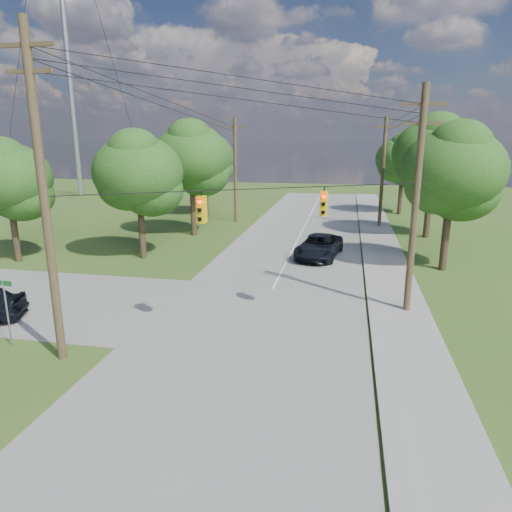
% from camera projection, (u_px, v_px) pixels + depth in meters
% --- Properties ---
extents(ground, '(140.00, 140.00, 0.00)m').
position_uv_depth(ground, '(172.00, 375.00, 16.25)').
color(ground, '#35521B').
rests_on(ground, ground).
extents(main_road, '(10.00, 100.00, 0.03)m').
position_uv_depth(main_road, '(255.00, 324.00, 20.61)').
color(main_road, gray).
rests_on(main_road, ground).
extents(sidewalk_east, '(2.60, 100.00, 0.12)m').
position_uv_depth(sidewalk_east, '(409.00, 335.00, 19.33)').
color(sidewalk_east, gray).
rests_on(sidewalk_east, ground).
extents(pole_sw, '(2.00, 0.32, 12.00)m').
position_uv_depth(pole_sw, '(44.00, 196.00, 15.93)').
color(pole_sw, brown).
rests_on(pole_sw, ground).
extents(pole_ne, '(2.00, 0.32, 10.50)m').
position_uv_depth(pole_ne, '(416.00, 199.00, 20.77)').
color(pole_ne, brown).
rests_on(pole_ne, ground).
extents(pole_north_e, '(2.00, 0.32, 10.00)m').
position_uv_depth(pole_north_e, '(383.00, 172.00, 41.72)').
color(pole_north_e, brown).
rests_on(pole_north_e, ground).
extents(pole_north_w, '(2.00, 0.32, 10.00)m').
position_uv_depth(pole_north_w, '(235.00, 170.00, 44.36)').
color(pole_north_w, brown).
rests_on(pole_north_w, ground).
extents(power_lines, '(13.93, 29.62, 4.93)m').
position_uv_depth(power_lines, '(270.00, 119.00, 24.60)').
color(power_lines, black).
rests_on(power_lines, ground).
extents(traffic_signals, '(4.91, 3.27, 1.05)m').
position_uv_depth(traffic_signals, '(265.00, 206.00, 18.58)').
color(traffic_signals, '#E6B70D').
rests_on(traffic_signals, ground).
extents(radio_mast, '(0.70, 0.70, 45.00)m').
position_uv_depth(radio_mast, '(65.00, 25.00, 60.27)').
color(radio_mast, gray).
rests_on(radio_mast, ground).
extents(tree_w_near, '(6.00, 6.00, 8.40)m').
position_uv_depth(tree_w_near, '(138.00, 172.00, 30.50)').
color(tree_w_near, '#453222').
rests_on(tree_w_near, ground).
extents(tree_w_mid, '(6.40, 6.40, 9.22)m').
position_uv_depth(tree_w_mid, '(191.00, 157.00, 37.73)').
color(tree_w_mid, '#453222').
rests_on(tree_w_mid, ground).
extents(tree_w_far, '(6.00, 6.00, 8.73)m').
position_uv_depth(tree_w_far, '(205.00, 156.00, 47.68)').
color(tree_w_far, '#453222').
rests_on(tree_w_far, ground).
extents(tree_e_near, '(6.20, 6.20, 8.81)m').
position_uv_depth(tree_e_near, '(453.00, 170.00, 27.57)').
color(tree_e_near, '#453222').
rests_on(tree_e_near, ground).
extents(tree_e_mid, '(6.60, 6.60, 9.64)m').
position_uv_depth(tree_e_mid, '(434.00, 154.00, 36.80)').
color(tree_e_mid, '#453222').
rests_on(tree_e_mid, ground).
extents(tree_e_far, '(5.80, 5.80, 8.32)m').
position_uv_depth(tree_e_far, '(403.00, 159.00, 48.62)').
color(tree_e_far, '#453222').
rests_on(tree_e_far, ground).
extents(tree_cross_n, '(5.60, 5.60, 7.91)m').
position_uv_depth(tree_cross_n, '(7.00, 178.00, 29.73)').
color(tree_cross_n, '#453222').
rests_on(tree_cross_n, ground).
extents(car_main_north, '(3.41, 5.97, 1.57)m').
position_uv_depth(car_main_north, '(319.00, 246.00, 31.87)').
color(car_main_north, black).
rests_on(car_main_north, main_road).
extents(street_name_sign, '(0.83, 0.11, 2.77)m').
position_uv_depth(street_name_sign, '(6.00, 305.00, 18.14)').
color(street_name_sign, gray).
rests_on(street_name_sign, ground).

